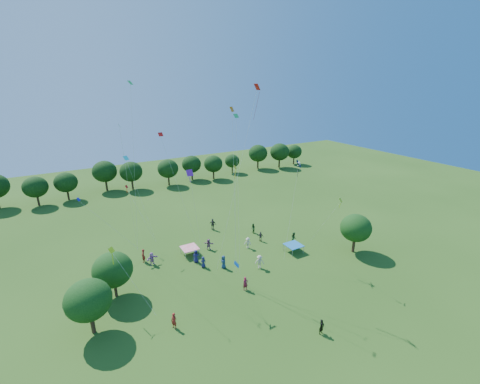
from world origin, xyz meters
name	(u,v)px	position (x,y,z in m)	size (l,w,h in m)	color
ground	(319,353)	(0.00, 0.00, 0.00)	(160.00, 160.00, 0.00)	#2E5419
near_tree_west	(88,300)	(-16.95, 12.87, 3.70)	(4.27, 4.27, 5.64)	#422B19
near_tree_north	(113,270)	(-14.04, 17.55, 3.41)	(4.30, 4.30, 5.35)	#422B19
near_tree_east	(356,228)	(16.79, 11.03, 3.69)	(4.24, 4.24, 5.62)	#422B19
treeline	(140,170)	(-1.73, 55.43, 4.09)	(88.01, 8.77, 6.77)	#422B19
tent_red_stripe	(190,248)	(-3.46, 21.94, 1.04)	(2.20, 2.20, 1.10)	red
tent_blue	(294,245)	(9.50, 15.29, 1.04)	(2.20, 2.20, 1.10)	#1964A7
man_in_black	(322,327)	(1.80, 1.70, 0.79)	(0.59, 0.38, 1.59)	black
crowd_person_0	(196,256)	(-3.49, 19.63, 0.89)	(0.88, 0.48, 1.79)	navy
crowd_person_1	(174,321)	(-10.06, 9.49, 0.85)	(0.63, 0.41, 1.69)	maroon
crowd_person_2	(253,229)	(7.70, 23.12, 0.80)	(0.79, 0.43, 1.61)	#264D21
crowd_person_3	(248,243)	(4.46, 19.41, 0.84)	(1.09, 0.49, 1.67)	beige
crowd_person_4	(213,224)	(2.76, 27.46, 0.96)	(1.13, 0.51, 1.93)	#413B34
crowd_person_5	(209,244)	(-0.56, 21.96, 0.81)	(1.51, 0.54, 1.62)	#8C5176
crowd_person_6	(223,262)	(-0.97, 16.55, 0.88)	(0.87, 0.47, 1.76)	navy
crowd_person_7	(245,284)	(-0.93, 11.18, 0.84)	(0.63, 0.41, 1.69)	maroon
crowd_person_8	(294,238)	(11.11, 17.21, 0.90)	(0.89, 0.48, 1.81)	#264D21
crowd_person_9	(260,262)	(3.01, 14.18, 0.92)	(1.21, 0.54, 1.84)	#BCAE96
crowd_person_10	(261,236)	(7.26, 20.28, 0.77)	(0.90, 0.41, 1.54)	#483D39
crowd_person_11	(152,259)	(-8.70, 22.01, 0.88)	(1.64, 0.58, 1.75)	#A161A7
crowd_person_12	(203,262)	(-3.16, 18.02, 0.76)	(0.75, 0.40, 1.51)	#1B1F4F
crowd_person_13	(143,256)	(-9.51, 23.25, 0.93)	(0.70, 0.45, 1.87)	maroon
pirate_kite	(298,166)	(8.90, 14.60, 12.73)	(3.91, 2.68, 12.16)	black
red_high_kite	(250,122)	(1.39, 14.23, 18.68)	(5.35, 0.82, 21.34)	red
small_kite_0	(132,197)	(-9.08, 28.61, 7.42)	(2.63, 4.01, 7.78)	red
small_kite_1	(235,193)	(-0.97, 13.39, 11.29)	(0.62, 0.79, 13.02)	yellow
small_kite_2	(334,209)	(10.31, 9.31, 8.45)	(2.59, 6.90, 8.98)	#B7D312
small_kite_3	(132,130)	(-9.02, 23.81, 17.36)	(1.49, 1.34, 21.64)	green
small_kite_4	(92,211)	(-14.52, 26.92, 7.14)	(6.29, 2.93, 7.66)	#1913C3
small_kite_5	(192,187)	(-5.05, 15.81, 11.95)	(2.52, 2.70, 12.67)	#78199A
small_kite_6	(126,173)	(-10.70, 21.54, 12.92)	(1.44, 5.15, 17.35)	white
small_kite_7	(131,171)	(-8.89, 28.42, 11.32)	(2.58, 3.85, 11.99)	#0DB3C3
small_kite_8	(173,173)	(-6.34, 17.85, 13.18)	(4.27, 0.64, 16.45)	red
small_kite_9	(233,156)	(-1.21, 13.35, 15.45)	(0.61, 0.69, 19.15)	orange
small_kite_10	(117,259)	(-13.82, 14.50, 6.24)	(3.01, 4.82, 6.04)	#CEEE15
small_kite_11	(237,160)	(-0.33, 14.04, 14.77)	(0.84, 1.97, 18.31)	#1B954B
small_kite_12	(237,265)	(-3.11, 9.37, 4.92)	(2.70, 4.47, 4.25)	#1158B0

